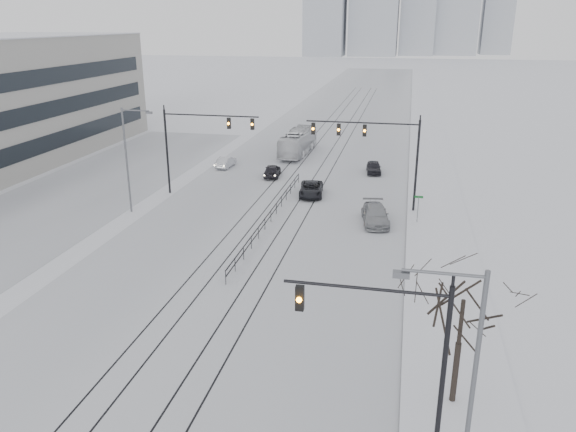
% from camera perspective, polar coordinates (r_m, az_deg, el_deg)
% --- Properties ---
extents(road, '(22.00, 260.00, 0.02)m').
position_cam_1_polar(road, '(74.79, 3.73, 7.06)').
color(road, silver).
rests_on(road, ground).
extents(sidewalk_east, '(5.00, 260.00, 0.16)m').
position_cam_1_polar(sidewalk_east, '(74.10, 14.18, 6.46)').
color(sidewalk_east, silver).
rests_on(sidewalk_east, ground).
extents(curb, '(0.10, 260.00, 0.12)m').
position_cam_1_polar(curb, '(74.05, 12.28, 6.58)').
color(curb, gray).
rests_on(curb, ground).
extents(parking_strip, '(14.00, 60.00, 0.03)m').
position_cam_1_polar(parking_strip, '(58.47, -19.95, 2.47)').
color(parking_strip, silver).
rests_on(parking_strip, ground).
extents(tram_rails, '(5.30, 180.00, 0.01)m').
position_cam_1_polar(tram_rails, '(55.66, 0.69, 2.85)').
color(tram_rails, black).
rests_on(tram_rails, ground).
extents(traffic_mast_near, '(6.10, 0.37, 7.00)m').
position_cam_1_polar(traffic_mast_near, '(21.49, 11.39, -12.44)').
color(traffic_mast_near, black).
rests_on(traffic_mast_near, ground).
extents(traffic_mast_ne, '(9.60, 0.37, 8.00)m').
position_cam_1_polar(traffic_mast_ne, '(48.46, 9.10, 7.14)').
color(traffic_mast_ne, black).
rests_on(traffic_mast_ne, ground).
extents(traffic_mast_nw, '(9.10, 0.37, 8.00)m').
position_cam_1_polar(traffic_mast_nw, '(52.94, -9.33, 7.93)').
color(traffic_mast_nw, black).
rests_on(traffic_mast_nw, ground).
extents(street_light_east, '(2.73, 0.25, 9.00)m').
position_cam_1_polar(street_light_east, '(18.75, 17.38, -15.83)').
color(street_light_east, '#595B60').
rests_on(street_light_east, ground).
extents(street_light_west, '(2.73, 0.25, 9.00)m').
position_cam_1_polar(street_light_west, '(49.19, -15.84, 6.17)').
color(street_light_west, '#595B60').
rests_on(street_light_west, ground).
extents(bare_tree, '(4.40, 4.40, 6.10)m').
position_cam_1_polar(bare_tree, '(24.29, 17.29, -9.23)').
color(bare_tree, black).
rests_on(bare_tree, ground).
extents(median_fence, '(0.06, 24.00, 1.00)m').
position_cam_1_polar(median_fence, '(46.21, -1.75, 0.03)').
color(median_fence, black).
rests_on(median_fence, ground).
extents(street_sign, '(0.70, 0.06, 2.40)m').
position_cam_1_polar(street_sign, '(46.58, 13.09, 1.08)').
color(street_sign, '#595B60').
rests_on(street_sign, ground).
extents(sedan_sb_inner, '(1.98, 4.04, 1.33)m').
position_cam_1_polar(sedan_sb_inner, '(59.74, -1.62, 4.63)').
color(sedan_sb_inner, black).
rests_on(sedan_sb_inner, ground).
extents(sedan_sb_outer, '(1.47, 3.76, 1.22)m').
position_cam_1_polar(sedan_sb_outer, '(64.05, -6.32, 5.47)').
color(sedan_sb_outer, '#B6B8BF').
rests_on(sedan_sb_outer, ground).
extents(sedan_nb_front, '(2.65, 4.83, 1.28)m').
position_cam_1_polar(sedan_nb_front, '(53.19, 2.37, 2.75)').
color(sedan_nb_front, black).
rests_on(sedan_nb_front, ground).
extents(sedan_nb_right, '(2.81, 5.27, 1.45)m').
position_cam_1_polar(sedan_nb_right, '(46.31, 8.86, 0.11)').
color(sedan_nb_right, gray).
rests_on(sedan_nb_right, ground).
extents(sedan_nb_far, '(1.92, 3.89, 1.28)m').
position_cam_1_polar(sedan_nb_far, '(61.88, 8.71, 4.90)').
color(sedan_nb_far, black).
rests_on(sedan_nb_far, ground).
extents(box_truck, '(2.96, 10.76, 2.97)m').
position_cam_1_polar(box_truck, '(70.02, 1.00, 7.50)').
color(box_truck, silver).
rests_on(box_truck, ground).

